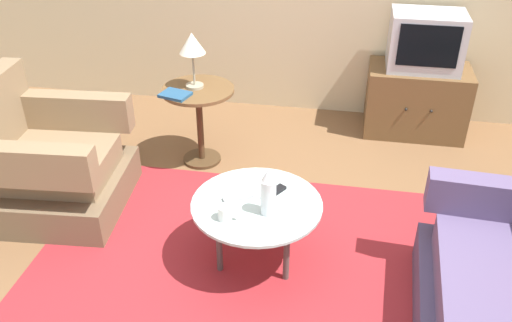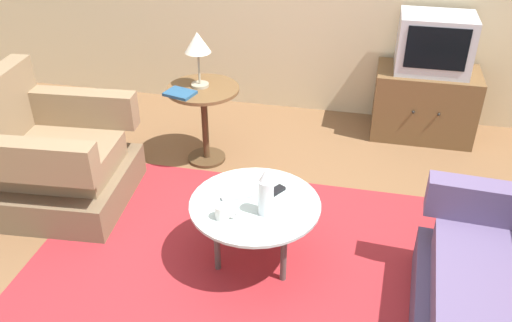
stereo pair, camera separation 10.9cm
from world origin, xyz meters
The scene contains 13 objects.
ground_plane centered at (0.00, 0.00, 0.00)m, with size 16.00×16.00×0.00m, color brown.
area_rug centered at (-0.05, 0.11, 0.00)m, with size 2.69×1.79×0.00m, color maroon.
armchair centered at (-1.54, 0.43, 0.31)m, with size 0.95×0.93×0.90m.
coffee_table centered at (-0.05, 0.11, 0.39)m, with size 0.75×0.75×0.43m.
side_table centered at (-0.68, 1.17, 0.45)m, with size 0.54×0.54×0.62m.
tv_stand centered at (0.99, 1.97, 0.29)m, with size 0.82×0.50×0.57m.
television centered at (0.99, 1.99, 0.80)m, with size 0.57×0.42×0.45m.
table_lamp centered at (-0.70, 1.19, 0.93)m, with size 0.19×0.19×0.41m.
vase centered at (0.03, 0.03, 0.57)m, with size 0.09×0.09×0.29m.
mug centered at (-0.19, -0.07, 0.47)m, with size 0.12×0.08×0.08m.
tv_remote_dark centered at (0.03, 0.21, 0.44)m, with size 0.14×0.18×0.02m.
tv_remote_silver centered at (-0.16, 0.13, 0.44)m, with size 0.18×0.13×0.02m.
book centered at (-0.80, 1.02, 0.63)m, with size 0.24×0.20×0.02m.
Camera 1 is at (0.39, -2.35, 2.25)m, focal length 37.96 mm.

